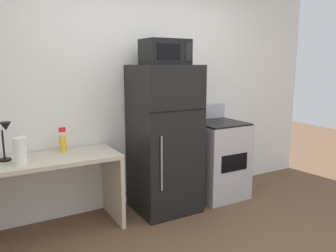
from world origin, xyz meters
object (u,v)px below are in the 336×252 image
at_px(refrigerator, 164,139).
at_px(oven_range, 218,159).
at_px(microwave, 165,52).
at_px(paper_towel_roll, 20,151).
at_px(spray_bottle, 63,142).
at_px(desk, 51,180).
at_px(desk_lamp, 5,135).

height_order(refrigerator, oven_range, refrigerator).
relative_size(refrigerator, microwave, 3.46).
bearing_deg(paper_towel_roll, spray_bottle, 31.14).
height_order(desk, paper_towel_roll, paper_towel_roll).
bearing_deg(refrigerator, paper_towel_roll, -176.93).
bearing_deg(desk, spray_bottle, 40.60).
bearing_deg(desk, oven_range, -0.66).
distance_m(paper_towel_roll, spray_bottle, 0.48).
bearing_deg(spray_bottle, desk_lamp, -173.52).
bearing_deg(desk, paper_towel_roll, -155.66).
bearing_deg(microwave, desk, 177.18).
relative_size(paper_towel_roll, refrigerator, 0.15).
height_order(desk, desk_lamp, desk_lamp).
height_order(desk_lamp, refrigerator, refrigerator).
height_order(paper_towel_roll, refrigerator, refrigerator).
xyz_separation_m(desk_lamp, spray_bottle, (0.50, 0.06, -0.14)).
relative_size(microwave, oven_range, 0.42).
bearing_deg(desk_lamp, microwave, -4.95).
xyz_separation_m(paper_towel_roll, refrigerator, (1.45, 0.08, -0.07)).
relative_size(desk, oven_range, 1.15).
height_order(spray_bottle, microwave, microwave).
relative_size(paper_towel_roll, oven_range, 0.22).
xyz_separation_m(desk_lamp, paper_towel_roll, (0.09, -0.19, -0.12)).
relative_size(desk_lamp, oven_range, 0.32).
xyz_separation_m(refrigerator, microwave, (0.00, -0.02, 0.93)).
height_order(desk_lamp, paper_towel_roll, desk_lamp).
height_order(desk, refrigerator, refrigerator).
height_order(desk, spray_bottle, spray_bottle).
bearing_deg(microwave, refrigerator, 90.32).
bearing_deg(oven_range, desk_lamp, 177.58).
distance_m(microwave, oven_range, 1.47).
bearing_deg(refrigerator, desk, 178.19).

